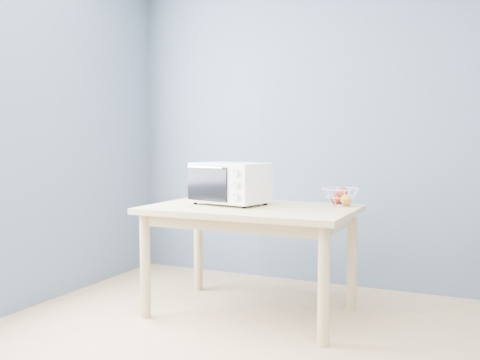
% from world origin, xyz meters
% --- Properties ---
extents(room, '(4.01, 4.51, 2.61)m').
position_xyz_m(room, '(0.00, 0.00, 1.30)').
color(room, tan).
rests_on(room, ground).
extents(dining_table, '(1.40, 0.90, 0.75)m').
position_xyz_m(dining_table, '(-0.49, 1.24, 0.65)').
color(dining_table, tan).
rests_on(dining_table, ground).
extents(toaster_oven, '(0.56, 0.44, 0.30)m').
position_xyz_m(toaster_oven, '(-0.69, 1.29, 0.91)').
color(toaster_oven, white).
rests_on(toaster_oven, dining_table).
extents(fruit_basket, '(0.33, 0.33, 0.13)m').
position_xyz_m(fruit_basket, '(0.06, 1.55, 0.82)').
color(fruit_basket, silver).
rests_on(fruit_basket, dining_table).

